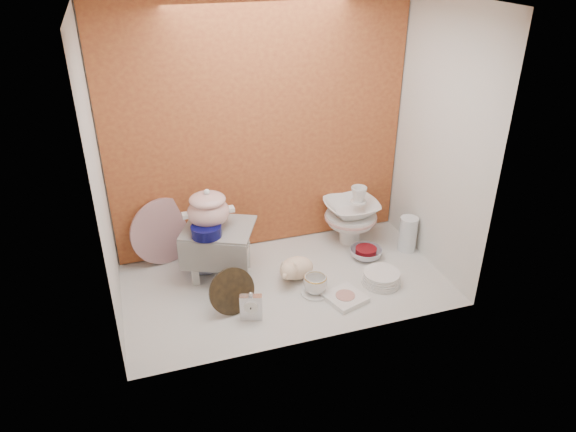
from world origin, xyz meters
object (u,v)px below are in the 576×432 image
at_px(step_stool, 220,251).
at_px(soup_tureen, 208,208).
at_px(dinner_plate_stack, 381,278).
at_px(mantel_clock, 251,306).
at_px(gold_rim_teacup, 315,284).
at_px(floral_platter, 164,231).
at_px(crystal_bowl, 366,253).
at_px(porcelain_tower, 351,215).
at_px(blue_white_vase, 204,249).
at_px(plush_pig, 297,268).

relative_size(step_stool, soup_tureen, 1.39).
bearing_deg(dinner_plate_stack, mantel_clock, -174.04).
bearing_deg(step_stool, gold_rim_teacup, -11.76).
distance_m(floral_platter, mantel_clock, 0.79).
xyz_separation_m(step_stool, crystal_bowl, (0.88, -0.09, -0.13)).
bearing_deg(soup_tureen, step_stool, -16.44).
bearing_deg(porcelain_tower, step_stool, -171.59).
xyz_separation_m(soup_tureen, crystal_bowl, (0.93, -0.10, -0.41)).
distance_m(floral_platter, blue_white_vase, 0.26).
bearing_deg(plush_pig, step_stool, 137.64).
height_order(soup_tureen, blue_white_vase, soup_tureen).
bearing_deg(blue_white_vase, soup_tureen, -68.79).
bearing_deg(gold_rim_teacup, mantel_clock, -165.01).
distance_m(mantel_clock, porcelain_tower, 0.99).
xyz_separation_m(crystal_bowl, porcelain_tower, (-0.01, 0.21, 0.16)).
distance_m(dinner_plate_stack, porcelain_tower, 0.51).
bearing_deg(porcelain_tower, crystal_bowl, -86.34).
bearing_deg(floral_platter, mantel_clock, -63.61).
bearing_deg(crystal_bowl, dinner_plate_stack, -96.90).
height_order(step_stool, mantel_clock, step_stool).
bearing_deg(floral_platter, plush_pig, -31.71).
bearing_deg(blue_white_vase, step_stool, -50.06).
distance_m(soup_tureen, gold_rim_teacup, 0.72).
height_order(gold_rim_teacup, crystal_bowl, gold_rim_teacup).
relative_size(soup_tureen, dinner_plate_stack, 1.23).
height_order(floral_platter, gold_rim_teacup, floral_platter).
relative_size(blue_white_vase, gold_rim_teacup, 2.13).
relative_size(plush_pig, crystal_bowl, 1.29).
relative_size(blue_white_vase, plush_pig, 1.11).
bearing_deg(mantel_clock, floral_platter, 133.51).
height_order(plush_pig, crystal_bowl, plush_pig).
bearing_deg(porcelain_tower, soup_tureen, -172.89).
xyz_separation_m(floral_platter, plush_pig, (0.68, -0.42, -0.13)).
relative_size(step_stool, gold_rim_teacup, 2.91).
relative_size(soup_tureen, mantel_clock, 1.65).
bearing_deg(step_stool, dinner_plate_stack, 1.84).
bearing_deg(floral_platter, blue_white_vase, -38.04).
bearing_deg(floral_platter, gold_rim_teacup, -38.81).
relative_size(mantel_clock, porcelain_tower, 0.43).
distance_m(mantel_clock, gold_rim_teacup, 0.40).
xyz_separation_m(step_stool, soup_tureen, (-0.05, 0.01, 0.28)).
height_order(blue_white_vase, mantel_clock, blue_white_vase).
xyz_separation_m(soup_tureen, porcelain_tower, (0.91, 0.11, -0.25)).
xyz_separation_m(gold_rim_teacup, porcelain_tower, (0.41, 0.47, 0.13)).
bearing_deg(mantel_clock, gold_rim_teacup, 32.12).
distance_m(step_stool, dinner_plate_stack, 0.93).
bearing_deg(mantel_clock, dinner_plate_stack, 23.09).
relative_size(floral_platter, gold_rim_teacup, 3.17).
bearing_deg(crystal_bowl, gold_rim_teacup, -149.36).
relative_size(mantel_clock, crystal_bowl, 0.85).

